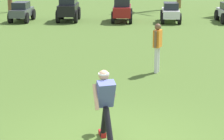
# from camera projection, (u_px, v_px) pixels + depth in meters

# --- Properties ---
(frisbee_thrower) EXTENTS (0.47, 1.12, 1.42)m
(frisbee_thrower) POSITION_uv_depth(u_px,v_px,m) (105.00, 102.00, 8.53)
(frisbee_thrower) COLOR black
(frisbee_thrower) RESTS_ON ground_plane
(frisbee_in_flight) EXTENTS (0.34, 0.34, 0.11)m
(frisbee_in_flight) POSITION_uv_depth(u_px,v_px,m) (108.00, 98.00, 9.08)
(frisbee_in_flight) COLOR white
(teammate_near_sideline) EXTENTS (0.32, 0.48, 1.56)m
(teammate_near_sideline) POSITION_uv_depth(u_px,v_px,m) (157.00, 43.00, 13.59)
(teammate_near_sideline) COLOR silver
(teammate_near_sideline) RESTS_ON ground_plane
(parked_car_slot_a) EXTENTS (1.19, 2.24, 1.10)m
(parked_car_slot_a) POSITION_uv_depth(u_px,v_px,m) (22.00, 11.00, 24.57)
(parked_car_slot_a) COLOR #474C51
(parked_car_slot_a) RESTS_ON ground_plane
(parked_car_slot_b) EXTENTS (1.20, 2.37, 1.40)m
(parked_car_slot_b) POSITION_uv_depth(u_px,v_px,m) (68.00, 8.00, 24.68)
(parked_car_slot_b) COLOR black
(parked_car_slot_b) RESTS_ON ground_plane
(parked_car_slot_c) EXTENTS (1.22, 2.43, 1.34)m
(parked_car_slot_c) POSITION_uv_depth(u_px,v_px,m) (122.00, 9.00, 24.53)
(parked_car_slot_c) COLOR maroon
(parked_car_slot_c) RESTS_ON ground_plane
(parked_car_slot_d) EXTENTS (1.22, 2.26, 1.10)m
(parked_car_slot_d) POSITION_uv_depth(u_px,v_px,m) (171.00, 12.00, 24.27)
(parked_car_slot_d) COLOR silver
(parked_car_slot_d) RESTS_ON ground_plane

